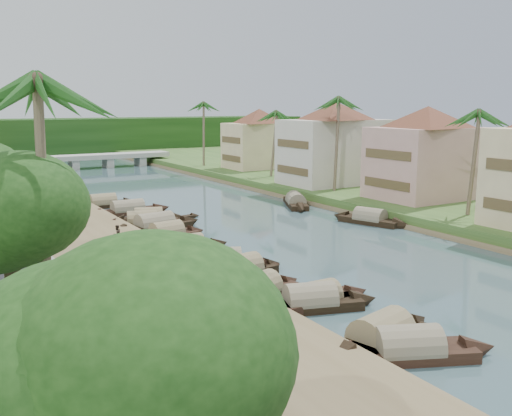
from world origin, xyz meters
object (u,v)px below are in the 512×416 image
bridge (91,158)px  person_near (189,297)px  sampan_0 (407,350)px  sampan_1 (381,338)px

bridge → person_near: 77.40m
sampan_0 → sampan_1: bearing=117.1°
person_near → sampan_0: bearing=-87.7°
sampan_1 → person_near: person_near is taller
bridge → sampan_1: size_ratio=3.33×
bridge → person_near: (-15.72, -75.79, -0.03)m
sampan_0 → person_near: 10.59m
bridge → sampan_0: 84.27m
sampan_1 → person_near: size_ratio=4.74×
sampan_0 → sampan_1: sampan_1 is taller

